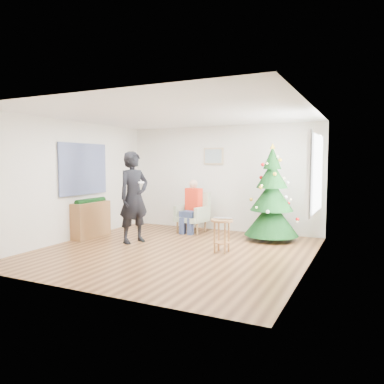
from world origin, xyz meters
The scene contains 19 objects.
floor centered at (0.00, 0.00, 0.00)m, with size 5.00×5.00×0.00m, color brown.
ceiling centered at (0.00, 0.00, 2.60)m, with size 5.00×5.00×0.00m, color white.
wall_back centered at (0.00, 2.50, 1.30)m, with size 5.00×5.00×0.00m, color silver.
wall_front centered at (0.00, -2.50, 1.30)m, with size 5.00×5.00×0.00m, color silver.
wall_left centered at (-2.50, 0.00, 1.30)m, with size 5.00×5.00×0.00m, color silver.
wall_right centered at (2.50, 0.00, 1.30)m, with size 5.00×5.00×0.00m, color silver.
window_panel centered at (2.47, 1.00, 1.50)m, with size 0.04×1.30×1.40m, color white.
curtains centered at (2.44, 1.00, 1.50)m, with size 0.05×1.75×1.50m.
christmas_tree centered at (1.44, 1.83, 0.95)m, with size 1.17×1.17×2.12m.
stool centered at (0.86, 0.31, 0.32)m, with size 0.42×0.42×0.63m.
laptop centered at (0.86, 0.31, 0.64)m, with size 0.35×0.22×0.03m, color silver.
armchair centered at (-0.50, 1.91, 0.36)m, with size 0.80×0.76×0.97m.
seated_person centered at (-0.51, 1.86, 0.65)m, with size 0.44×0.60×1.28m.
standing_man centered at (-1.13, 0.33, 0.97)m, with size 0.70×0.46×1.93m, color black.
game_controller centered at (-0.93, 0.30, 1.29)m, with size 0.04×0.13×0.04m, color white.
console centered at (-2.33, 0.36, 0.40)m, with size 0.30×1.00×0.80m, color brown.
garland centered at (-2.33, 0.36, 0.82)m, with size 0.14×0.14×0.90m, color black.
tapestry centered at (-2.46, 0.30, 1.55)m, with size 0.03×1.50×1.15m, color black.
framed_picture centered at (-0.20, 2.46, 1.85)m, with size 0.52×0.05×0.42m.
Camera 1 is at (3.38, -6.23, 1.72)m, focal length 35.00 mm.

